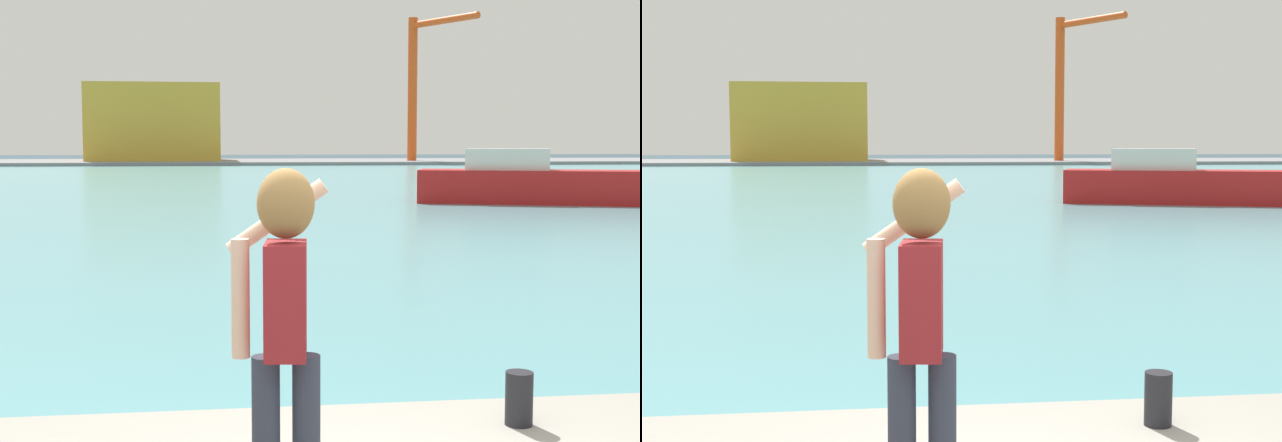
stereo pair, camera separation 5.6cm
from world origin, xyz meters
TOP-DOWN VIEW (x-y plane):
  - ground_plane at (0.00, 50.00)m, footprint 220.00×220.00m
  - harbor_water at (0.00, 52.00)m, footprint 140.00×100.00m
  - far_shore_dock at (0.00, 92.00)m, footprint 140.00×20.00m
  - person_photographer at (-0.37, 0.19)m, footprint 0.53×0.56m
  - harbor_bollard at (1.29, 1.41)m, footprint 0.18×0.18m
  - boat_moored at (11.39, 27.44)m, footprint 9.00×5.03m
  - warehouse_left at (-6.40, 93.13)m, footprint 13.97×11.79m
  - port_crane at (21.60, 86.87)m, footprint 5.32×8.95m

SIDE VIEW (x-z plane):
  - ground_plane at x=0.00m, z-range 0.00..0.00m
  - harbor_water at x=0.00m, z-range 0.00..0.02m
  - far_shore_dock at x=0.00m, z-range 0.00..0.35m
  - harbor_bollard at x=1.29m, z-range 0.45..0.81m
  - boat_moored at x=11.39m, z-range -0.23..1.83m
  - person_photographer at x=-0.37m, z-range 0.65..2.39m
  - warehouse_left at x=-6.40m, z-range 0.35..8.52m
  - port_crane at x=21.60m, z-range 1.94..17.10m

